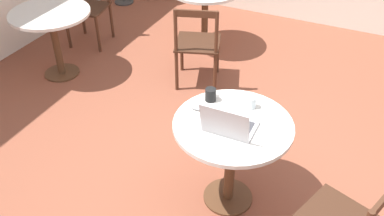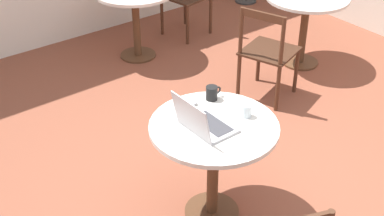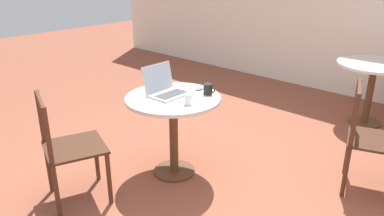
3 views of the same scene
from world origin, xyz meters
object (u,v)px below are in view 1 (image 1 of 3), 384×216
chair_far_right (89,6)px  cafe_table_mid (205,1)px  laptop (229,125)px  chair_mid_left (197,45)px  cafe_table_near (232,140)px  mug (211,94)px  drinking_glass (252,103)px  mouse (197,107)px  cafe_table_far (52,25)px

chair_far_right → cafe_table_mid: bearing=-70.8°
cafe_table_mid → laptop: laptop is taller
chair_mid_left → laptop: bearing=-148.4°
cafe_table_near → chair_far_right: (1.70, 2.50, -0.14)m
mug → drinking_glass: size_ratio=1.37×
cafe_table_mid → drinking_glass: 2.30m
laptop → mouse: laptop is taller
chair_mid_left → mug: bearing=-151.2°
cafe_table_near → cafe_table_mid: (2.16, 1.17, 0.00)m
cafe_table_mid → mug: mug is taller
chair_far_right → drinking_glass: bearing=-120.2°
laptop → mug: 0.37m
cafe_table_mid → drinking_glass: size_ratio=9.58×
cafe_table_mid → laptop: bearing=-152.5°
cafe_table_far → drinking_glass: bearing=-105.7°
cafe_table_far → laptop: 2.56m
cafe_table_far → drinking_glass: drinking_glass is taller
chair_far_right → cafe_table_near: bearing=-124.3°
chair_mid_left → laptop: (-1.47, -0.91, 0.33)m
chair_far_right → laptop: size_ratio=2.73×
drinking_glass → mug: bearing=97.4°
cafe_table_far → laptop: size_ratio=2.49×
cafe_table_near → mouse: bearing=81.5°
cafe_table_far → drinking_glass: (-0.68, -2.40, 0.19)m
cafe_table_near → mug: (0.19, 0.25, 0.19)m
cafe_table_mid → mouse: 2.30m
chair_mid_left → mouse: 1.50m
mouse → cafe_table_near: bearing=-98.5°
chair_far_right → mug: (-1.52, -2.25, 0.33)m
laptop → cafe_table_near: bearing=0.6°
drinking_glass → cafe_table_near: bearing=167.5°
cafe_table_far → chair_far_right: chair_far_right is taller
chair_far_right → mouse: chair_far_right is taller
cafe_table_mid → drinking_glass: bearing=-147.8°
laptop → chair_mid_left: bearing=31.6°
cafe_table_near → drinking_glass: size_ratio=9.58×
chair_far_right → mug: bearing=-124.0°
cafe_table_mid → chair_far_right: (-0.46, 1.33, -0.14)m
cafe_table_mid → chair_far_right: bearing=109.2°
laptop → mug: (0.27, 0.25, -0.00)m
mug → cafe_table_far: bearing=71.2°
mouse → drinking_glass: size_ratio=1.16×
cafe_table_far → chair_far_right: (0.80, 0.15, -0.14)m
mouse → mug: bearing=-17.0°
cafe_table_mid → mug: (-1.98, -0.92, 0.19)m
cafe_table_near → drinking_glass: (0.22, -0.05, 0.19)m
laptop → drinking_glass: size_ratio=3.84×
chair_far_right → laptop: bearing=-125.7°
cafe_table_near → chair_mid_left: 1.66m
chair_far_right → mug: 2.73m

